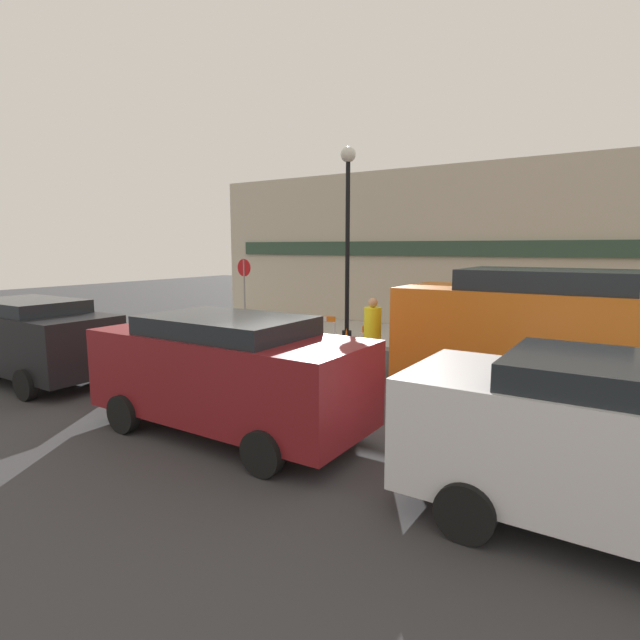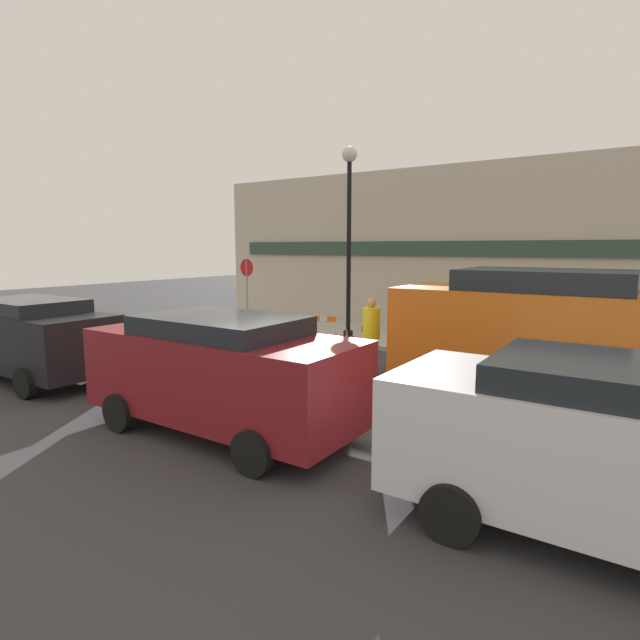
# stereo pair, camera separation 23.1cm
# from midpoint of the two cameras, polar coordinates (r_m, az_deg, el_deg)

# --- Properties ---
(ground_plane) EXTENTS (60.00, 60.00, 0.00)m
(ground_plane) POSITION_cam_midpoint_polar(r_m,az_deg,el_deg) (10.26, -3.87, -7.80)
(ground_plane) COLOR #38383A
(sidewalk_slab) EXTENTS (18.00, 3.80, 0.12)m
(sidewalk_slab) POSITION_cam_midpoint_polar(r_m,az_deg,el_deg) (15.67, 10.56, -2.05)
(sidewalk_slab) COLOR #ADA89E
(sidewalk_slab) RESTS_ON ground_plane
(storefront_facade) EXTENTS (18.00, 0.22, 5.50)m
(storefront_facade) POSITION_cam_midpoint_polar(r_m,az_deg,el_deg) (17.26, 13.42, 7.79)
(storefront_facade) COLOR #BCB29E
(storefront_facade) RESTS_ON ground_plane
(streetlamp_post) EXTENTS (0.44, 0.44, 5.57)m
(streetlamp_post) POSITION_cam_midpoint_polar(r_m,az_deg,el_deg) (14.80, 3.80, 11.54)
(streetlamp_post) COLOR black
(streetlamp_post) RESTS_ON sidewalk_slab
(stop_sign) EXTENTS (0.60, 0.06, 2.32)m
(stop_sign) POSITION_cam_midpoint_polar(r_m,az_deg,el_deg) (17.47, -7.98, 4.41)
(stop_sign) COLOR gray
(stop_sign) RESTS_ON sidewalk_slab
(barricade_0) EXTENTS (0.73, 0.48, 1.07)m
(barricade_0) POSITION_cam_midpoint_polar(r_m,az_deg,el_deg) (11.07, -2.38, -3.56)
(barricade_0) COLOR white
(barricade_0) RESTS_ON ground_plane
(barricade_1) EXTENTS (0.47, 0.96, 1.04)m
(barricade_1) POSITION_cam_midpoint_polar(r_m,az_deg,el_deg) (12.08, 5.66, -2.56)
(barricade_1) COLOR white
(barricade_1) RESTS_ON ground_plane
(barricade_2) EXTENTS (0.74, 0.29, 0.97)m
(barricade_2) POSITION_cam_midpoint_polar(r_m,az_deg,el_deg) (13.77, 0.89, -1.43)
(barricade_2) COLOR white
(barricade_2) RESTS_ON ground_plane
(barricade_3) EXTENTS (0.52, 0.74, 1.10)m
(barricade_3) POSITION_cam_midpoint_polar(r_m,az_deg,el_deg) (12.59, -7.18, -2.10)
(barricade_3) COLOR white
(barricade_3) RESTS_ON ground_plane
(traffic_cone_0) EXTENTS (0.30, 0.30, 0.57)m
(traffic_cone_0) POSITION_cam_midpoint_polar(r_m,az_deg,el_deg) (13.39, -3.87, -2.78)
(traffic_cone_0) COLOR black
(traffic_cone_0) RESTS_ON ground_plane
(traffic_cone_1) EXTENTS (0.30, 0.30, 0.72)m
(traffic_cone_1) POSITION_cam_midpoint_polar(r_m,az_deg,el_deg) (13.30, 3.56, -2.51)
(traffic_cone_1) COLOR black
(traffic_cone_1) RESTS_ON ground_plane
(traffic_cone_2) EXTENTS (0.30, 0.30, 0.54)m
(traffic_cone_2) POSITION_cam_midpoint_polar(r_m,az_deg,el_deg) (11.26, -6.07, -5.02)
(traffic_cone_2) COLOR black
(traffic_cone_2) RESTS_ON ground_plane
(person_worker) EXTENTS (0.43, 0.43, 1.74)m
(person_worker) POSITION_cam_midpoint_polar(r_m,az_deg,el_deg) (11.17, 6.46, -1.62)
(person_worker) COLOR #33333D
(person_worker) RESTS_ON ground_plane
(parked_car_0) EXTENTS (4.28, 1.83, 1.75)m
(parked_car_0) POSITION_cam_midpoint_polar(r_m,az_deg,el_deg) (12.34, -29.63, -1.45)
(parked_car_0) COLOR black
(parked_car_0) RESTS_ON ground_plane
(parked_car_1) EXTENTS (4.44, 1.92, 1.83)m
(parked_car_1) POSITION_cam_midpoint_polar(r_m,az_deg,el_deg) (7.76, -10.35, -5.41)
(parked_car_1) COLOR maroon
(parked_car_1) RESTS_ON ground_plane
(parked_car_2) EXTENTS (4.56, 1.97, 1.78)m
(parked_car_2) POSITION_cam_midpoint_polar(r_m,az_deg,el_deg) (5.70, 33.14, -11.98)
(parked_car_2) COLOR silver
(parked_car_2) RESTS_ON ground_plane
(work_van) EXTENTS (5.24, 2.27, 2.45)m
(work_van) POSITION_cam_midpoint_polar(r_m,az_deg,el_deg) (10.03, 24.62, -1.13)
(work_van) COLOR #D16619
(work_van) RESTS_ON ground_plane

